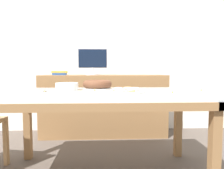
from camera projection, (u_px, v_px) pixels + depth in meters
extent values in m
cube|color=white|center=(104.00, 48.00, 3.14)|extent=(8.00, 0.10, 2.60)
cube|color=silver|center=(104.00, 93.00, 1.76)|extent=(1.72, 0.81, 0.04)
cube|color=olive|center=(105.00, 107.00, 1.39)|extent=(1.75, 0.08, 0.06)
cube|color=olive|center=(104.00, 94.00, 2.15)|extent=(1.75, 0.08, 0.06)
cube|color=olive|center=(8.00, 99.00, 1.73)|extent=(0.08, 0.84, 0.06)
cube|color=olive|center=(196.00, 98.00, 1.81)|extent=(0.08, 0.84, 0.06)
cube|color=olive|center=(214.00, 151.00, 1.47)|extent=(0.07, 0.07, 0.70)
cube|color=olive|center=(28.00, 126.00, 2.11)|extent=(0.07, 0.07, 0.70)
cube|color=olive|center=(178.00, 125.00, 2.19)|extent=(0.07, 0.07, 0.70)
cube|color=tan|center=(6.00, 143.00, 1.98)|extent=(0.05, 0.05, 0.45)
cube|color=olive|center=(104.00, 105.00, 2.90)|extent=(1.78, 0.44, 0.88)
cylinder|color=silver|center=(93.00, 74.00, 2.87)|extent=(0.20, 0.20, 0.02)
cylinder|color=silver|center=(93.00, 71.00, 2.86)|extent=(0.04, 0.04, 0.09)
cube|color=silver|center=(93.00, 58.00, 2.85)|extent=(0.42, 0.02, 0.28)
cube|color=black|center=(93.00, 58.00, 2.84)|extent=(0.40, 0.00, 0.26)
cube|color=#23478C|center=(60.00, 74.00, 2.84)|extent=(0.19, 0.17, 0.03)
cube|color=#B29933|center=(60.00, 72.00, 2.84)|extent=(0.22, 0.18, 0.03)
cylinder|color=silver|center=(97.00, 88.00, 1.98)|extent=(0.27, 0.27, 0.01)
torus|color=brown|center=(97.00, 84.00, 1.98)|extent=(0.29, 0.29, 0.08)
cylinder|color=silver|center=(124.00, 92.00, 1.68)|extent=(0.35, 0.35, 0.01)
torus|color=white|center=(135.00, 89.00, 1.69)|extent=(0.08, 0.08, 0.03)
torus|color=#EAD184|center=(128.00, 88.00, 1.76)|extent=(0.08, 0.08, 0.02)
torus|color=pink|center=(118.00, 89.00, 1.75)|extent=(0.08, 0.08, 0.02)
torus|color=#EAD184|center=(116.00, 90.00, 1.68)|extent=(0.07, 0.07, 0.02)
torus|color=white|center=(120.00, 90.00, 1.59)|extent=(0.08, 0.08, 0.02)
torus|color=#EAD184|center=(131.00, 90.00, 1.59)|extent=(0.07, 0.07, 0.02)
cylinder|color=silver|center=(67.00, 90.00, 1.87)|extent=(0.21, 0.21, 0.01)
cylinder|color=silver|center=(67.00, 89.00, 1.87)|extent=(0.21, 0.21, 0.01)
cylinder|color=silver|center=(67.00, 88.00, 1.87)|extent=(0.21, 0.21, 0.01)
cylinder|color=silver|center=(67.00, 86.00, 1.87)|extent=(0.21, 0.21, 0.01)
cylinder|color=silver|center=(67.00, 85.00, 1.87)|extent=(0.21, 0.21, 0.01)
cylinder|color=silver|center=(67.00, 84.00, 1.86)|extent=(0.21, 0.21, 0.01)
cylinder|color=silver|center=(67.00, 83.00, 1.86)|extent=(0.21, 0.21, 0.01)
cylinder|color=silver|center=(172.00, 94.00, 1.51)|extent=(0.04, 0.04, 0.02)
cylinder|color=white|center=(172.00, 93.00, 1.51)|extent=(0.03, 0.03, 0.00)
cone|color=#F9B74C|center=(172.00, 92.00, 1.50)|extent=(0.01, 0.01, 0.02)
cylinder|color=silver|center=(45.00, 93.00, 1.59)|extent=(0.04, 0.04, 0.02)
cylinder|color=white|center=(45.00, 92.00, 1.59)|extent=(0.03, 0.03, 0.00)
cone|color=#F9B74C|center=(45.00, 90.00, 1.59)|extent=(0.01, 0.01, 0.02)
cylinder|color=silver|center=(95.00, 92.00, 1.68)|extent=(0.04, 0.04, 0.02)
cylinder|color=white|center=(95.00, 91.00, 1.68)|extent=(0.03, 0.03, 0.00)
cone|color=#F9B74C|center=(95.00, 89.00, 1.68)|extent=(0.01, 0.01, 0.02)
cylinder|color=silver|center=(201.00, 92.00, 1.61)|extent=(0.04, 0.04, 0.02)
cylinder|color=white|center=(201.00, 92.00, 1.61)|extent=(0.03, 0.03, 0.00)
cone|color=#F9B74C|center=(201.00, 90.00, 1.61)|extent=(0.01, 0.01, 0.02)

